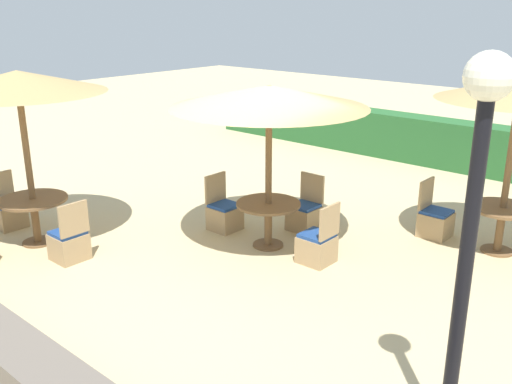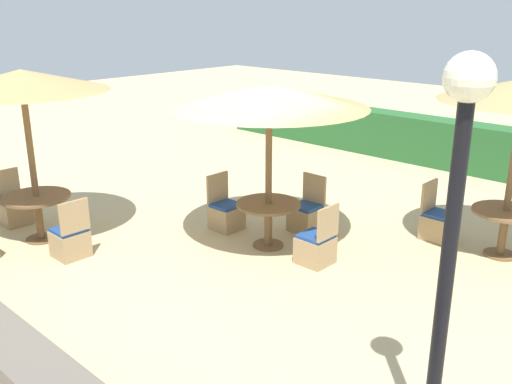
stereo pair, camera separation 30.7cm
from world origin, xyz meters
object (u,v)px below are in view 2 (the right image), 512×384
(parasol_center, at_px, (269,97))
(patio_chair_center_north, at_px, (306,215))
(patio_chair_center_west, at_px, (226,214))
(patio_chair_back_right_west, at_px, (438,223))
(patio_chair_center_east, at_px, (316,247))
(patio_chair_front_left_east, at_px, (70,240))
(patio_chair_front_left_west, at_px, (14,209))
(lamp_post, at_px, (457,187))
(round_table_front_left, at_px, (37,205))
(round_table_center, at_px, (268,213))
(parasol_front_left, at_px, (22,81))
(round_table_back_right, at_px, (505,221))

(parasol_center, distance_m, patio_chair_center_north, 2.28)
(patio_chair_center_north, bearing_deg, patio_chair_center_west, 40.70)
(patio_chair_center_west, bearing_deg, patio_chair_back_right_west, 126.16)
(patio_chair_center_west, bearing_deg, patio_chair_center_north, 130.70)
(patio_chair_center_east, bearing_deg, parasol_center, 90.67)
(patio_chair_front_left_east, distance_m, patio_chair_center_west, 2.53)
(patio_chair_front_left_west, bearing_deg, patio_chair_front_left_east, 88.89)
(patio_chair_front_left_east, distance_m, parasol_center, 3.64)
(patio_chair_center_west, bearing_deg, lamp_post, 64.66)
(patio_chair_back_right_west, xyz_separation_m, parasol_center, (-1.78, -2.09, 2.08))
(patio_chair_center_east, bearing_deg, patio_chair_back_right_west, -22.23)
(round_table_front_left, relative_size, patio_chair_center_north, 1.13)
(patio_chair_front_left_west, height_order, patio_chair_center_east, same)
(patio_chair_center_north, bearing_deg, round_table_center, 89.04)
(patio_chair_center_east, bearing_deg, round_table_center, 90.67)
(parasol_front_left, relative_size, parasol_center, 0.93)
(lamp_post, relative_size, parasol_center, 1.14)
(parasol_front_left, bearing_deg, patio_chair_front_left_east, 0.18)
(lamp_post, relative_size, patio_chair_center_east, 3.57)
(round_table_back_right, distance_m, patio_chair_front_left_east, 6.47)
(patio_chair_center_west, bearing_deg, round_table_front_left, -37.42)
(round_table_front_left, xyz_separation_m, patio_chair_center_west, (1.82, 2.38, -0.32))
(round_table_front_left, height_order, patio_chair_front_left_west, patio_chair_front_left_west)
(parasol_front_left, xyz_separation_m, round_table_front_left, (0.00, 0.00, -1.95))
(parasol_front_left, xyz_separation_m, patio_chair_center_east, (3.76, 2.34, -2.27))
(round_table_center, relative_size, patio_chair_center_north, 1.07)
(round_table_front_left, distance_m, patio_chair_center_west, 3.01)
(lamp_post, bearing_deg, patio_chair_center_west, 154.66)
(round_table_back_right, distance_m, patio_chair_back_right_west, 1.05)
(patio_chair_back_right_west, bearing_deg, patio_chair_center_north, -56.74)
(patio_chair_back_right_west, relative_size, patio_chair_front_left_west, 1.00)
(lamp_post, height_order, patio_chair_back_right_west, lamp_post)
(parasol_front_left, distance_m, patio_chair_front_left_west, 2.48)
(round_table_center, distance_m, patio_chair_center_north, 0.98)
(round_table_center, height_order, patio_chair_center_north, patio_chair_center_north)
(patio_chair_center_west, bearing_deg, patio_chair_front_left_west, -50.39)
(patio_chair_center_north, relative_size, patio_chair_center_west, 1.00)
(patio_chair_front_left_east, relative_size, patio_chair_center_east, 1.00)
(patio_chair_front_left_east, xyz_separation_m, patio_chair_center_north, (1.90, 3.26, 0.00))
(lamp_post, height_order, round_table_front_left, lamp_post)
(patio_chair_front_left_west, bearing_deg, round_table_center, 120.81)
(parasol_center, height_order, patio_chair_center_north, parasol_center)
(patio_chair_back_right_west, xyz_separation_m, parasol_front_left, (-4.61, -4.42, 2.27))
(round_table_front_left, bearing_deg, parasol_front_left, -90.00)
(lamp_post, bearing_deg, patio_chair_front_left_east, -179.40)
(parasol_center, height_order, patio_chair_center_east, parasol_center)
(lamp_post, bearing_deg, round_table_front_left, -179.46)
(lamp_post, distance_m, patio_chair_front_left_east, 6.13)
(patio_chair_back_right_west, height_order, patio_chair_center_east, same)
(round_table_front_left, relative_size, parasol_center, 0.36)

